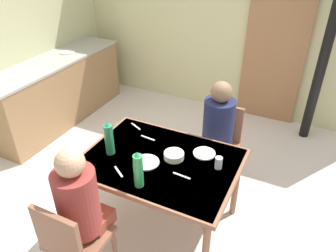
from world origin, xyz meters
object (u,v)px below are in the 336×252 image
(chair_far_diner, at_px, (220,141))
(water_bottle_green_far, at_px, (109,139))
(chair_near_diner, at_px, (72,241))
(kitchen_counter, at_px, (57,91))
(person_far_diner, at_px, (218,124))
(person_near_diner, at_px, (79,200))
(dining_table, at_px, (160,167))
(serving_bowl_center, at_px, (174,155))
(water_bottle_green_near, at_px, (138,170))

(chair_far_diner, xyz_separation_m, water_bottle_green_far, (-0.70, -0.93, 0.39))
(chair_near_diner, xyz_separation_m, chair_far_diner, (0.55, 1.66, 0.00))
(kitchen_counter, height_order, person_far_diner, person_far_diner)
(person_near_diner, xyz_separation_m, water_bottle_green_far, (-0.15, 0.60, 0.11))
(dining_table, xyz_separation_m, serving_bowl_center, (0.09, 0.07, 0.10))
(chair_far_diner, relative_size, water_bottle_green_near, 2.80)
(chair_near_diner, height_order, water_bottle_green_near, water_bottle_green_near)
(chair_far_diner, bearing_deg, chair_near_diner, 71.58)
(chair_far_diner, height_order, water_bottle_green_far, water_bottle_green_far)
(dining_table, distance_m, chair_near_diner, 0.90)
(person_far_diner, distance_m, water_bottle_green_near, 1.08)
(dining_table, bearing_deg, person_near_diner, -112.18)
(kitchen_counter, bearing_deg, water_bottle_green_far, -34.33)
(chair_near_diner, bearing_deg, kitchen_counter, 134.51)
(water_bottle_green_near, distance_m, serving_bowl_center, 0.44)
(person_near_diner, relative_size, water_bottle_green_near, 2.47)
(dining_table, relative_size, person_far_diner, 1.69)
(serving_bowl_center, bearing_deg, water_bottle_green_far, -161.91)
(chair_far_diner, height_order, person_near_diner, person_near_diner)
(water_bottle_green_far, xyz_separation_m, serving_bowl_center, (0.52, 0.17, -0.12))
(dining_table, height_order, serving_bowl_center, serving_bowl_center)
(kitchen_counter, xyz_separation_m, water_bottle_green_far, (1.75, -1.19, 0.44))
(chair_near_diner, relative_size, serving_bowl_center, 5.12)
(person_far_diner, bearing_deg, kitchen_counter, -9.24)
(water_bottle_green_near, bearing_deg, serving_bowl_center, 77.17)
(person_far_diner, xyz_separation_m, serving_bowl_center, (-0.18, -0.62, -0.01))
(water_bottle_green_far, bearing_deg, chair_far_diner, 53.04)
(dining_table, relative_size, water_bottle_green_near, 4.17)
(dining_table, relative_size, water_bottle_green_far, 4.18)
(water_bottle_green_near, bearing_deg, person_far_diner, 75.34)
(dining_table, bearing_deg, chair_near_diner, -108.82)
(person_near_diner, xyz_separation_m, water_bottle_green_near, (0.28, 0.35, 0.11))
(water_bottle_green_near, xyz_separation_m, water_bottle_green_far, (-0.43, 0.25, -0.00))
(chair_near_diner, relative_size, water_bottle_green_far, 2.80)
(person_far_diner, xyz_separation_m, water_bottle_green_far, (-0.70, -0.79, 0.11))
(kitchen_counter, bearing_deg, serving_bowl_center, -24.23)
(chair_far_diner, distance_m, person_far_diner, 0.31)
(water_bottle_green_near, height_order, serving_bowl_center, water_bottle_green_near)
(chair_far_diner, relative_size, person_far_diner, 1.13)
(dining_table, distance_m, person_far_diner, 0.75)
(chair_near_diner, bearing_deg, chair_far_diner, 71.58)
(dining_table, height_order, water_bottle_green_near, water_bottle_green_near)
(kitchen_counter, height_order, person_near_diner, person_near_diner)
(person_near_diner, bearing_deg, chair_near_diner, -90.00)
(kitchen_counter, relative_size, person_far_diner, 2.81)
(water_bottle_green_near, bearing_deg, water_bottle_green_far, 150.11)
(chair_far_diner, bearing_deg, person_near_diner, 70.06)
(chair_far_diner, distance_m, serving_bowl_center, 0.83)
(person_near_diner, height_order, serving_bowl_center, person_near_diner)
(chair_near_diner, bearing_deg, person_near_diner, 90.00)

